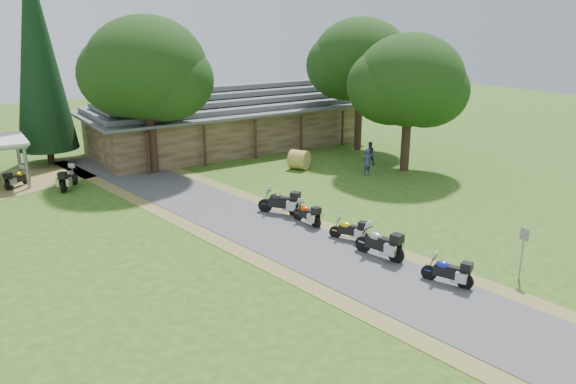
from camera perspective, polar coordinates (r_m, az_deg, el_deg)
ground at (r=22.54m, az=8.78°, el=-8.50°), size 120.00×120.00×0.00m
driveway at (r=25.09m, az=1.80°, el=-5.55°), size 51.95×51.95×0.00m
lodge at (r=44.27m, az=-6.31°, el=7.64°), size 21.40×9.40×4.90m
motorcycle_row_a at (r=22.25m, az=15.89°, el=-7.62°), size 1.23×1.86×1.22m
motorcycle_row_b at (r=24.01m, az=9.28°, el=-5.01°), size 1.18×2.20×1.44m
motorcycle_row_c at (r=25.71m, az=6.20°, el=-3.73°), size 1.29×1.70×1.13m
motorcycle_row_d at (r=27.55m, az=1.92°, el=-2.11°), size 0.73×1.79×1.19m
motorcycle_row_e at (r=28.89m, az=-0.81°, el=-0.91°), size 1.82×2.12×1.45m
motorcycle_carport_a at (r=37.36m, az=-25.82°, el=1.33°), size 1.73×1.54×1.20m
motorcycle_carport_b at (r=35.77m, az=-21.39°, el=1.38°), size 1.70×2.04×1.38m
person_a at (r=36.51m, az=8.01°, el=3.26°), size 0.61×0.47×2.05m
person_b at (r=39.22m, az=8.27°, el=4.11°), size 0.63×0.53×1.91m
hay_bale at (r=37.79m, az=1.13°, el=3.30°), size 1.71×1.67×1.29m
sign_post at (r=23.42m, az=22.68°, el=-5.82°), size 0.39×0.06×2.14m
oak_lodge_left at (r=37.13m, az=-14.04°, el=10.15°), size 7.60×7.60×10.97m
oak_lodge_right at (r=43.25m, az=7.32°, el=11.47°), size 7.24×7.24×11.03m
oak_driveway at (r=37.54m, az=12.14°, el=9.32°), size 7.00×7.00×9.63m
cedar_near at (r=41.81m, az=-24.04°, el=12.33°), size 3.98×3.98×14.44m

